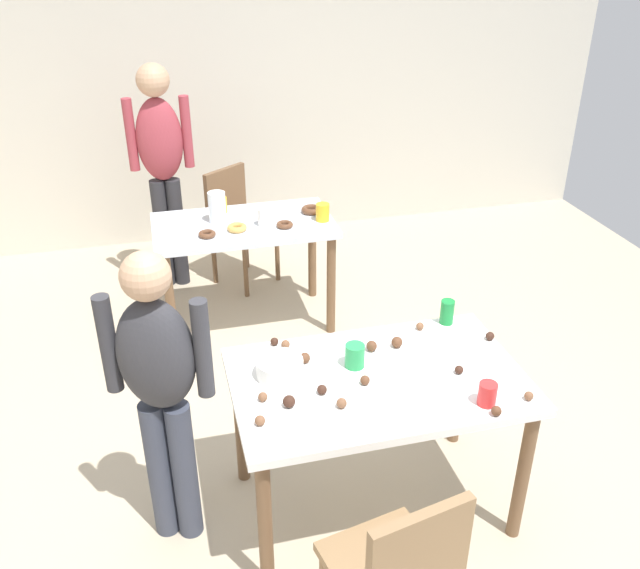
% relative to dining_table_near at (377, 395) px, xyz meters
% --- Properties ---
extents(ground_plane, '(6.40, 6.40, 0.00)m').
position_rel_dining_table_near_xyz_m(ground_plane, '(-0.08, 0.20, -0.65)').
color(ground_plane, tan).
extents(wall_back, '(6.40, 0.10, 2.60)m').
position_rel_dining_table_near_xyz_m(wall_back, '(-0.08, 3.40, 0.65)').
color(wall_back, beige).
rests_on(wall_back, ground_plane).
extents(dining_table_near, '(1.26, 0.78, 0.75)m').
position_rel_dining_table_near_xyz_m(dining_table_near, '(0.00, 0.00, 0.00)').
color(dining_table_near, white).
rests_on(dining_table_near, ground_plane).
extents(dining_table_far, '(1.16, 0.64, 0.75)m').
position_rel_dining_table_near_xyz_m(dining_table_far, '(-0.31, 1.81, -0.02)').
color(dining_table_far, silver).
rests_on(dining_table_far, ground_plane).
extents(chair_far_table, '(0.56, 0.56, 0.87)m').
position_rel_dining_table_near_xyz_m(chair_far_table, '(-0.27, 2.48, -0.16)').
color(chair_far_table, brown).
rests_on(chair_far_table, ground_plane).
extents(person_girl_near, '(0.45, 0.29, 1.42)m').
position_rel_dining_table_near_xyz_m(person_girl_near, '(-0.91, 0.07, 0.19)').
color(person_girl_near, '#383D4C').
rests_on(person_girl_near, ground_plane).
extents(person_adult_far, '(0.45, 0.23, 1.65)m').
position_rel_dining_table_near_xyz_m(person_adult_far, '(-0.76, 2.53, 0.35)').
color(person_adult_far, '#28282D').
rests_on(person_adult_far, ground_plane).
extents(mixing_bowl, '(0.20, 0.20, 0.08)m').
position_rel_dining_table_near_xyz_m(mixing_bowl, '(-0.41, 0.12, 0.14)').
color(mixing_bowl, white).
rests_on(mixing_bowl, dining_table_near).
extents(soda_can, '(0.07, 0.07, 0.12)m').
position_rel_dining_table_near_xyz_m(soda_can, '(0.47, 0.34, 0.16)').
color(soda_can, '#198438').
rests_on(soda_can, dining_table_near).
extents(fork_near, '(0.17, 0.02, 0.01)m').
position_rel_dining_table_near_xyz_m(fork_near, '(-0.09, -0.20, 0.10)').
color(fork_near, silver).
rests_on(fork_near, dining_table_near).
extents(cup_near_0, '(0.09, 0.09, 0.11)m').
position_rel_dining_table_near_xyz_m(cup_near_0, '(-0.07, 0.10, 0.15)').
color(cup_near_0, green).
rests_on(cup_near_0, dining_table_near).
extents(cup_near_1, '(0.08, 0.08, 0.10)m').
position_rel_dining_table_near_xyz_m(cup_near_1, '(0.37, -0.28, 0.15)').
color(cup_near_1, red).
rests_on(cup_near_1, dining_table_near).
extents(cake_ball_0, '(0.04, 0.04, 0.04)m').
position_rel_dining_table_near_xyz_m(cake_ball_0, '(-0.34, 0.32, 0.12)').
color(cake_ball_0, brown).
rests_on(cake_ball_0, dining_table_near).
extents(cake_ball_1, '(0.04, 0.04, 0.04)m').
position_rel_dining_table_near_xyz_m(cake_ball_1, '(0.55, -0.30, 0.12)').
color(cake_ball_1, brown).
rests_on(cake_ball_1, dining_table_near).
extents(cake_ball_2, '(0.05, 0.05, 0.05)m').
position_rel_dining_table_near_xyz_m(cake_ball_2, '(0.04, 0.20, 0.12)').
color(cake_ball_2, brown).
rests_on(cake_ball_2, dining_table_near).
extents(cake_ball_3, '(0.05, 0.05, 0.05)m').
position_rel_dining_table_near_xyz_m(cake_ball_3, '(-0.28, 0.19, 0.12)').
color(cake_ball_3, brown).
rests_on(cake_ball_3, dining_table_near).
extents(cake_ball_4, '(0.04, 0.04, 0.04)m').
position_rel_dining_table_near_xyz_m(cake_ball_4, '(0.35, -0.06, 0.12)').
color(cake_ball_4, '#3D2319').
rests_on(cake_ball_4, dining_table_near).
extents(cake_ball_5, '(0.04, 0.04, 0.04)m').
position_rel_dining_table_near_xyz_m(cake_ball_5, '(-0.21, -0.16, 0.12)').
color(cake_ball_5, brown).
rests_on(cake_ball_5, dining_table_near).
extents(cake_ball_6, '(0.04, 0.04, 0.04)m').
position_rel_dining_table_near_xyz_m(cake_ball_6, '(0.60, 0.15, 0.12)').
color(cake_ball_6, '#3D2319').
rests_on(cake_ball_6, dining_table_near).
extents(cake_ball_7, '(0.05, 0.05, 0.05)m').
position_rel_dining_table_near_xyz_m(cake_ball_7, '(0.16, 0.21, 0.12)').
color(cake_ball_7, brown).
rests_on(cake_ball_7, dining_table_near).
extents(cake_ball_8, '(0.04, 0.04, 0.04)m').
position_rel_dining_table_near_xyz_m(cake_ball_8, '(0.37, -0.36, 0.12)').
color(cake_ball_8, brown).
rests_on(cake_ball_8, dining_table_near).
extents(cake_ball_9, '(0.04, 0.04, 0.04)m').
position_rel_dining_table_near_xyz_m(cake_ball_9, '(-0.39, 0.36, 0.12)').
color(cake_ball_9, '#3D2319').
rests_on(cake_ball_9, dining_table_near).
extents(cake_ball_10, '(0.04, 0.04, 0.04)m').
position_rel_dining_table_near_xyz_m(cake_ball_10, '(-0.51, -0.04, 0.12)').
color(cake_ball_10, brown).
rests_on(cake_ball_10, dining_table_near).
extents(cake_ball_11, '(0.05, 0.05, 0.05)m').
position_rel_dining_table_near_xyz_m(cake_ball_11, '(-0.41, -0.10, 0.12)').
color(cake_ball_11, '#3D2319').
rests_on(cake_ball_11, dining_table_near).
extents(cake_ball_12, '(0.04, 0.04, 0.04)m').
position_rel_dining_table_near_xyz_m(cake_ball_12, '(-0.07, -0.03, 0.12)').
color(cake_ball_12, brown).
rests_on(cake_ball_12, dining_table_near).
extents(cake_ball_13, '(0.04, 0.04, 0.04)m').
position_rel_dining_table_near_xyz_m(cake_ball_13, '(0.32, 0.32, 0.12)').
color(cake_ball_13, brown).
rests_on(cake_ball_13, dining_table_near).
extents(cake_ball_14, '(0.04, 0.04, 0.04)m').
position_rel_dining_table_near_xyz_m(cake_ball_14, '(-0.55, -0.18, 0.12)').
color(cake_ball_14, brown).
rests_on(cake_ball_14, dining_table_near).
extents(cake_ball_15, '(0.04, 0.04, 0.04)m').
position_rel_dining_table_near_xyz_m(cake_ball_15, '(-0.26, -0.05, 0.12)').
color(cake_ball_15, '#3D2319').
rests_on(cake_ball_15, dining_table_near).
extents(pitcher_far, '(0.11, 0.11, 0.20)m').
position_rel_dining_table_near_xyz_m(pitcher_far, '(-0.46, 1.87, 0.20)').
color(pitcher_far, white).
rests_on(pitcher_far, dining_table_far).
extents(cup_far_0, '(0.09, 0.09, 0.11)m').
position_rel_dining_table_near_xyz_m(cup_far_0, '(-0.43, 2.02, 0.15)').
color(cup_far_0, yellow).
rests_on(cup_far_0, dining_table_far).
extents(cup_far_1, '(0.08, 0.08, 0.11)m').
position_rel_dining_table_near_xyz_m(cup_far_1, '(-0.18, 1.74, 0.15)').
color(cup_far_1, white).
rests_on(cup_far_1, dining_table_far).
extents(cup_far_2, '(0.09, 0.09, 0.12)m').
position_rel_dining_table_near_xyz_m(cup_far_2, '(0.20, 1.72, 0.15)').
color(cup_far_2, yellow).
rests_on(cup_far_2, dining_table_far).
extents(donut_far_0, '(0.14, 0.14, 0.04)m').
position_rel_dining_table_near_xyz_m(donut_far_0, '(0.16, 1.87, 0.12)').
color(donut_far_0, brown).
rests_on(donut_far_0, dining_table_far).
extents(donut_far_1, '(0.11, 0.11, 0.03)m').
position_rel_dining_table_near_xyz_m(donut_far_1, '(-0.56, 1.65, 0.11)').
color(donut_far_1, brown).
rests_on(donut_far_1, dining_table_far).
extents(donut_far_2, '(0.13, 0.13, 0.04)m').
position_rel_dining_table_near_xyz_m(donut_far_2, '(-0.36, 1.70, 0.12)').
color(donut_far_2, gold).
rests_on(donut_far_2, dining_table_far).
extents(donut_far_3, '(0.11, 0.11, 0.03)m').
position_rel_dining_table_near_xyz_m(donut_far_3, '(-0.06, 1.68, 0.11)').
color(donut_far_3, brown).
rests_on(donut_far_3, dining_table_far).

